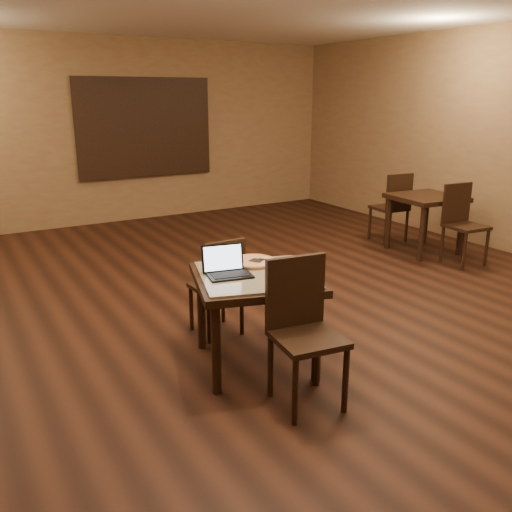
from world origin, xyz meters
TOP-DOWN VIEW (x-y plane):
  - ground at (0.00, 0.00)m, footprint 10.00×10.00m
  - wall_back at (0.00, 5.00)m, footprint 8.00×0.02m
  - mural at (0.50, 4.96)m, footprint 2.34×0.05m
  - tiled_table at (-0.65, -0.63)m, footprint 1.15×1.15m
  - chair_main_near at (-0.64, -1.24)m, footprint 0.50×0.50m
  - chair_main_far at (-0.65, -0.01)m, footprint 0.41×0.41m
  - laptop at (-0.85, -0.53)m, footprint 0.37×0.32m
  - plate at (-0.43, -0.81)m, footprint 0.26×0.26m
  - pizza_slice at (-0.43, -0.81)m, footprint 0.24×0.24m
  - pizza_pan at (-0.53, -0.39)m, footprint 0.35×0.35m
  - pizza_whole at (-0.53, -0.39)m, footprint 0.37×0.37m
  - spatula at (-0.51, -0.41)m, footprint 0.22×0.27m
  - napkin_roll at (-0.25, -0.77)m, footprint 0.07×0.17m
  - other_table_a at (3.00, 1.00)m, footprint 0.91×0.91m
  - other_table_a_chair_near at (3.01, 0.40)m, footprint 0.48×0.48m
  - other_table_a_chair_far at (2.99, 1.59)m, footprint 0.48×0.48m

SIDE VIEW (x-z plane):
  - ground at x=0.00m, z-range 0.00..0.00m
  - chair_main_far at x=-0.65m, z-range 0.06..0.96m
  - other_table_a_chair_near at x=3.01m, z-range 0.07..1.08m
  - other_table_a_chair_far at x=2.99m, z-range 0.07..1.08m
  - chair_main_near at x=-0.64m, z-range 0.07..1.10m
  - other_table_a at x=3.00m, z-range 0.26..1.05m
  - tiled_table at x=-0.65m, z-range 0.28..1.04m
  - pizza_pan at x=-0.53m, z-range 0.76..0.77m
  - plate at x=-0.43m, z-range 0.76..0.78m
  - napkin_roll at x=-0.25m, z-range 0.76..0.80m
  - pizza_whole at x=-0.53m, z-range 0.77..0.80m
  - pizza_slice at x=-0.43m, z-range 0.78..0.80m
  - spatula at x=-0.51m, z-range 0.78..0.80m
  - laptop at x=-0.85m, z-range 0.71..0.93m
  - wall_back at x=0.00m, z-range 0.00..3.00m
  - mural at x=0.50m, z-range 0.73..2.37m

